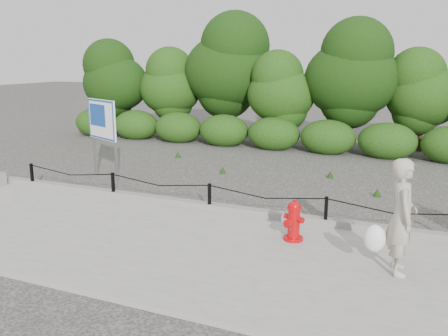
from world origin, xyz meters
name	(u,v)px	position (x,y,z in m)	size (l,w,h in m)	color
ground	(210,214)	(0.00, 0.00, 0.00)	(90.00, 90.00, 0.00)	#2D2B28
sidewalk	(163,245)	(0.00, -2.00, 0.04)	(14.00, 4.00, 0.08)	gray
curb	(211,207)	(0.00, 0.05, 0.15)	(14.00, 0.22, 0.14)	slate
chain_barrier	(209,194)	(0.00, 0.00, 0.46)	(10.06, 0.06, 0.60)	black
treeline	(317,78)	(0.26, 9.00, 2.56)	(20.37, 3.71, 5.00)	black
fire_hydrant	(294,221)	(2.11, -0.96, 0.44)	(0.46, 0.46, 0.76)	#BF070B
pedestrian	(400,218)	(3.90, -1.62, 0.95)	(0.79, 0.73, 1.79)	#A9A091
advertising_sign	(102,123)	(-4.03, 1.71, 1.55)	(1.28, 0.61, 2.20)	slate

